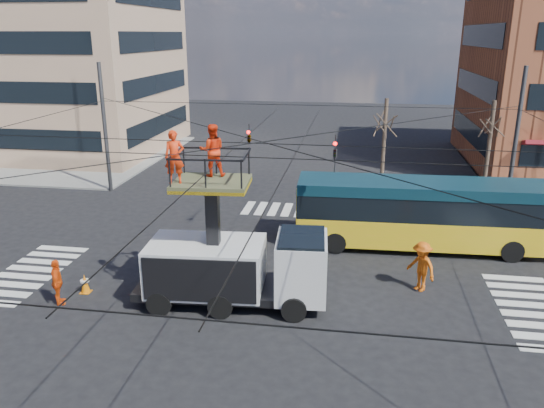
% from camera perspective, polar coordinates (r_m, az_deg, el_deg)
% --- Properties ---
extents(ground, '(120.00, 120.00, 0.00)m').
position_cam_1_polar(ground, '(21.09, -0.97, -9.23)').
color(ground, black).
rests_on(ground, ground).
extents(sidewalk_nw, '(18.00, 18.00, 0.12)m').
position_cam_1_polar(sidewalk_nw, '(47.34, -22.15, 4.92)').
color(sidewalk_nw, slate).
rests_on(sidewalk_nw, ground).
extents(crosswalks, '(22.40, 22.40, 0.02)m').
position_cam_1_polar(crosswalks, '(21.09, -0.97, -9.21)').
color(crosswalks, silver).
rests_on(crosswalks, ground).
extents(overhead_network, '(24.24, 24.24, 8.00)m').
position_cam_1_polar(overhead_network, '(19.91, -1.04, 2.36)').
color(overhead_network, '#2D2D30').
rests_on(overhead_network, ground).
extents(tree_a, '(2.00, 2.00, 6.00)m').
position_cam_1_polar(tree_a, '(32.41, 12.09, 8.64)').
color(tree_a, '#382B21').
rests_on(tree_a, ground).
extents(tree_b, '(2.00, 2.00, 6.00)m').
position_cam_1_polar(tree_b, '(33.27, 22.55, 7.91)').
color(tree_b, '#382B21').
rests_on(tree_b, ground).
extents(utility_truck, '(7.14, 3.03, 6.60)m').
position_cam_1_polar(utility_truck, '(19.36, -3.95, -4.93)').
color(utility_truck, black).
rests_on(utility_truck, ground).
extents(city_bus, '(12.02, 2.98, 3.20)m').
position_cam_1_polar(city_bus, '(25.46, 16.32, -0.91)').
color(city_bus, yellow).
rests_on(city_bus, ground).
extents(traffic_cone, '(0.36, 0.36, 0.77)m').
position_cam_1_polar(traffic_cone, '(21.98, -19.48, -8.05)').
color(traffic_cone, orange).
rests_on(traffic_cone, ground).
extents(worker_ground, '(0.81, 1.12, 1.76)m').
position_cam_1_polar(worker_ground, '(21.24, -22.10, -7.80)').
color(worker_ground, '#FA540F').
rests_on(worker_ground, ground).
extents(flagger, '(1.43, 1.47, 2.01)m').
position_cam_1_polar(flagger, '(21.46, 15.76, -6.48)').
color(flagger, '#E55C0E').
rests_on(flagger, ground).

